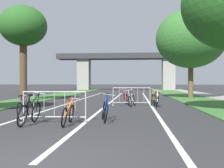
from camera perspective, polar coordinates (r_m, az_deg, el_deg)
The scene contains 20 objects.
ground_plane at distance 4.86m, azimuth -16.23°, elevation -15.87°, with size 300.00×300.00×0.00m, color #2B2B2D.
grass_verge_left at distance 26.60m, azimuth -12.39°, elevation -2.49°, with size 3.04×51.38×0.05m, color #386B2D.
grass_verge_right at distance 25.80m, azimuth 15.05°, elevation -2.58°, with size 3.04×51.38×0.05m, color #386B2D.
sidewalk_path_right at distance 26.38m, azimuth 20.63°, elevation -2.49°, with size 2.16×51.38×0.08m, color gray.
lane_stripe_center at distance 19.33m, azimuth -0.10°, elevation -3.62°, with size 0.14×29.72×0.01m, color silver.
lane_stripe_right_lane at distance 19.28m, azimuth 7.60°, elevation -3.64°, with size 0.14×29.72×0.01m, color silver.
lane_stripe_left_lane at distance 19.72m, azimuth -7.61°, elevation -3.55°, with size 0.14×29.72×0.01m, color silver.
overpass_bridge at distance 46.94m, azimuth 2.86°, elevation 4.18°, with size 23.36×3.36×6.21m.
tree_left_maple_mid at distance 20.39m, azimuth -17.98°, elevation 11.16°, with size 3.28×3.28×6.67m.
tree_right_pine_far at distance 23.68m, azimuth 16.07°, elevation 9.04°, with size 5.69×5.69×7.35m.
crowd_barrier_nearest at distance 9.49m, azimuth -11.90°, elevation -4.70°, with size 2.20×0.52×1.05m.
crowd_barrier_second at distance 15.83m, azimuth 4.09°, elevation -2.65°, with size 2.19×0.48×1.05m.
bicycle_red_0 at distance 16.23m, azimuth 2.98°, elevation -3.04°, with size 0.67×1.76×1.00m.
bicycle_purple_1 at distance 10.37m, azimuth -17.58°, elevation -5.07°, with size 0.48×1.65×0.92m.
bicycle_silver_2 at distance 15.46m, azimuth 4.16°, elevation -3.30°, with size 0.69×1.70×0.98m.
bicycle_yellow_3 at distance 16.43m, azimuth 8.58°, elevation -2.98°, with size 0.49×1.78×1.01m.
bicycle_white_4 at distance 15.28m, azimuth 9.25°, elevation -3.39°, with size 0.46×1.63×0.92m.
bicycle_orange_5 at distance 8.88m, azimuth -9.11°, elevation -6.15°, with size 0.45×1.66×0.94m.
bicycle_black_6 at distance 9.20m, azimuth -16.71°, elevation -5.71°, with size 0.48×1.74×1.04m.
bicycle_blue_7 at distance 9.59m, azimuth -1.47°, elevation -5.50°, with size 0.63×1.64×0.99m.
Camera 1 is at (1.68, -4.35, 1.36)m, focal length 43.94 mm.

